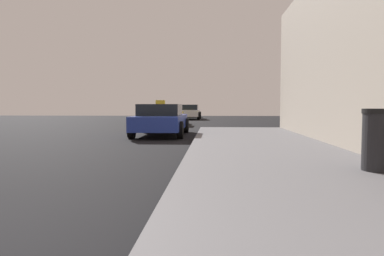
# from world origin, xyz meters

# --- Properties ---
(trash_bin) EXTENTS (0.63, 0.63, 1.03)m
(trash_bin) POSITION_xyz_m (5.38, 4.22, 0.67)
(trash_bin) COLOR black
(trash_bin) RESTS_ON sidewalk
(car_blue) EXTENTS (2.02, 4.52, 1.43)m
(car_blue) POSITION_xyz_m (0.50, 12.76, 0.65)
(car_blue) COLOR #233899
(car_blue) RESTS_ON ground_plane
(car_yellow) EXTENTS (2.07, 4.57, 1.27)m
(car_yellow) POSITION_xyz_m (-0.34, 20.78, 0.65)
(car_yellow) COLOR yellow
(car_yellow) RESTS_ON ground_plane
(car_white) EXTENTS (1.98, 4.49, 1.27)m
(car_white) POSITION_xyz_m (0.51, 30.05, 0.65)
(car_white) COLOR white
(car_white) RESTS_ON ground_plane
(car_green) EXTENTS (1.99, 4.41, 1.27)m
(car_green) POSITION_xyz_m (-0.23, 36.30, 0.65)
(car_green) COLOR #196638
(car_green) RESTS_ON ground_plane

